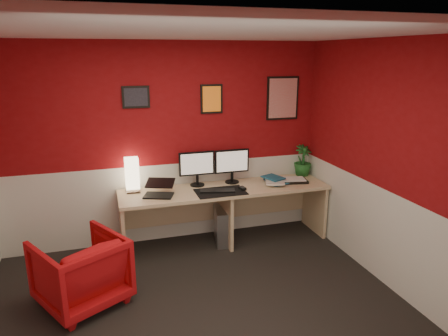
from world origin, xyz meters
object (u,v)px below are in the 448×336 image
Objects in this scene: pc_tower at (223,225)px; armchair at (81,271)px; desk at (225,215)px; potted_plant at (303,160)px; laptop at (158,187)px; zen_tray at (293,181)px; monitor_right at (232,161)px; shoji_lamp at (132,176)px; monitor_left at (197,163)px.

pc_tower is 1.91m from armchair.
potted_plant is (1.18, 0.23, 0.58)m from desk.
pc_tower is at bearing 26.13° from laptop.
potted_plant is at bearing 19.74° from pc_tower.
potted_plant is at bearing 11.06° from desk.
armchair is at bearing -142.53° from pc_tower.
potted_plant is 0.56× the size of armchair.
monitor_right is at bearing 165.68° from zen_tray.
armchair reaches higher than pc_tower.
armchair is at bearing -119.43° from shoji_lamp.
zen_tray is at bearing -0.25° from desk.
armchair is (-0.87, -0.81, -0.50)m from laptop.
potted_plant reaches higher than shoji_lamp.
shoji_lamp is at bearing -179.58° from pc_tower.
pc_tower is at bearing -33.46° from monitor_left.
laptop is 2.04m from potted_plant.
monitor_left is at bearing 156.19° from pc_tower.
monitor_left is (-0.30, 0.21, 0.66)m from desk.
pc_tower is at bearing -169.92° from potted_plant.
desk is 7.88× the size of laptop.
potted_plant is at bearing 0.94° from monitor_left.
desk is 4.48× the size of monitor_right.
shoji_lamp is 1.31m from pc_tower.
laptop is at bearing -171.77° from potted_plant.
desk is 3.47× the size of armchair.
zen_tray reaches higher than pc_tower.
zen_tray is (0.78, -0.20, -0.28)m from monitor_right.
laptop is 1.77m from zen_tray.
monitor_left is 0.87m from pc_tower.
zen_tray is 0.78× the size of pc_tower.
desk is at bearing 179.75° from zen_tray.
shoji_lamp reaches higher than laptop.
shoji_lamp is 1.26m from monitor_right.
laptop is 0.57× the size of monitor_right.
desk reaches higher than armchair.
potted_plant reaches higher than desk.
armchair is at bearing -152.92° from desk.
monitor_right is 1.03m from potted_plant.
armchair is (-1.71, -0.87, -0.02)m from desk.
zen_tray is 0.83× the size of potted_plant.
monitor_right is 0.77× the size of armchair.
monitor_right reaches higher than armchair.
laptop reaches higher than pc_tower.
laptop is 1.04m from monitor_right.
desk is 6.18× the size of potted_plant.
laptop reaches higher than desk.
zen_tray is 0.47× the size of armchair.
shoji_lamp is 2.28m from potted_plant.
pc_tower is (-1.20, -0.21, -0.72)m from potted_plant.
shoji_lamp is 0.38m from laptop.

